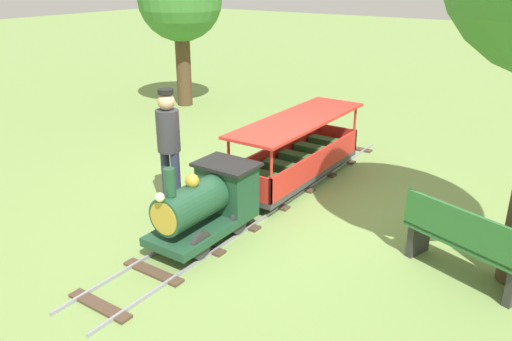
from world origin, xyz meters
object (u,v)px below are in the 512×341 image
at_px(passenger_car, 298,156).
at_px(oak_tree_far, 180,0).
at_px(locomotive, 208,202).
at_px(conductor_person, 169,140).
at_px(park_bench, 464,242).

distance_m(passenger_car, oak_tree_far, 5.70).
height_order(locomotive, passenger_car, locomotive).
xyz_separation_m(locomotive, passenger_car, (0.00, -2.10, -0.06)).
xyz_separation_m(conductor_person, oak_tree_far, (3.66, -4.35, 1.42)).
xyz_separation_m(passenger_car, conductor_person, (0.98, 1.69, 0.54)).
bearing_deg(oak_tree_far, passenger_car, 150.11).
relative_size(passenger_car, oak_tree_far, 0.80).
relative_size(passenger_car, conductor_person, 1.67).
height_order(passenger_car, oak_tree_far, oak_tree_far).
relative_size(conductor_person, oak_tree_far, 0.48).
distance_m(passenger_car, park_bench, 2.98).
bearing_deg(oak_tree_far, park_bench, 151.81).
bearing_deg(locomotive, park_bench, -162.82).
relative_size(locomotive, park_bench, 1.06).
bearing_deg(park_bench, conductor_person, 6.51).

